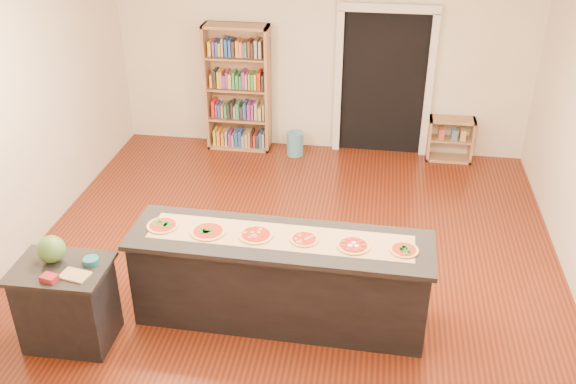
# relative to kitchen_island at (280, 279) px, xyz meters

# --- Properties ---
(room) EXTENTS (6.00, 7.00, 2.80)m
(room) POSITION_rel_kitchen_island_xyz_m (-0.04, 0.57, 0.93)
(room) COLOR #EDE2C7
(room) RESTS_ON ground
(doorway) EXTENTS (1.40, 0.09, 2.21)m
(doorway) POSITION_rel_kitchen_island_xyz_m (0.86, 4.03, 0.73)
(doorway) COLOR black
(doorway) RESTS_ON room
(kitchen_island) EXTENTS (2.84, 0.77, 0.94)m
(kitchen_island) POSITION_rel_kitchen_island_xyz_m (0.00, 0.00, 0.00)
(kitchen_island) COLOR black
(kitchen_island) RESTS_ON ground
(side_counter) EXTENTS (0.85, 0.62, 0.84)m
(side_counter) POSITION_rel_kitchen_island_xyz_m (-1.89, -0.60, -0.05)
(side_counter) COLOR black
(side_counter) RESTS_ON ground
(bookshelf) EXTENTS (0.94, 0.33, 1.88)m
(bookshelf) POSITION_rel_kitchen_island_xyz_m (-1.25, 3.85, 0.47)
(bookshelf) COLOR #A77851
(bookshelf) RESTS_ON ground
(low_shelf) EXTENTS (0.65, 0.28, 0.65)m
(low_shelf) POSITION_rel_kitchen_island_xyz_m (1.89, 3.88, -0.15)
(low_shelf) COLOR #A77851
(low_shelf) RESTS_ON ground
(waste_bin) EXTENTS (0.25, 0.25, 0.36)m
(waste_bin) POSITION_rel_kitchen_island_xyz_m (-0.37, 3.71, -0.29)
(waste_bin) COLOR teal
(waste_bin) RESTS_ON ground
(kraft_paper) EXTENTS (2.48, 0.50, 0.00)m
(kraft_paper) POSITION_rel_kitchen_island_xyz_m (0.00, 0.02, 0.47)
(kraft_paper) COLOR tan
(kraft_paper) RESTS_ON kitchen_island
(watermelon) EXTENTS (0.25, 0.25, 0.25)m
(watermelon) POSITION_rel_kitchen_island_xyz_m (-1.98, -0.52, 0.49)
(watermelon) COLOR #144214
(watermelon) RESTS_ON side_counter
(cutting_board) EXTENTS (0.28, 0.21, 0.02)m
(cutting_board) POSITION_rel_kitchen_island_xyz_m (-1.69, -0.71, 0.38)
(cutting_board) COLOR tan
(cutting_board) RESTS_ON side_counter
(package_red) EXTENTS (0.16, 0.13, 0.05)m
(package_red) POSITION_rel_kitchen_island_xyz_m (-1.88, -0.80, 0.39)
(package_red) COLOR maroon
(package_red) RESTS_ON side_counter
(package_teal) EXTENTS (0.14, 0.14, 0.05)m
(package_teal) POSITION_rel_kitchen_island_xyz_m (-1.63, -0.51, 0.39)
(package_teal) COLOR #195966
(package_teal) RESTS_ON side_counter
(pizza_a) EXTENTS (0.32, 0.32, 0.02)m
(pizza_a) POSITION_rel_kitchen_island_xyz_m (-1.13, 0.03, 0.48)
(pizza_a) COLOR #D9AE53
(pizza_a) RESTS_ON kitchen_island
(pizza_b) EXTENTS (0.32, 0.32, 0.02)m
(pizza_b) POSITION_rel_kitchen_island_xyz_m (-0.68, -0.00, 0.48)
(pizza_b) COLOR #D9AE53
(pizza_b) RESTS_ON kitchen_island
(pizza_c) EXTENTS (0.31, 0.31, 0.02)m
(pizza_c) POSITION_rel_kitchen_island_xyz_m (-0.23, 0.00, 0.48)
(pizza_c) COLOR #D9AE53
(pizza_c) RESTS_ON kitchen_island
(pizza_d) EXTENTS (0.28, 0.28, 0.02)m
(pizza_d) POSITION_rel_kitchen_island_xyz_m (0.23, -0.00, 0.48)
(pizza_d) COLOR #D9AE53
(pizza_d) RESTS_ON kitchen_island
(pizza_e) EXTENTS (0.31, 0.31, 0.02)m
(pizza_e) POSITION_rel_kitchen_island_xyz_m (0.68, -0.04, 0.48)
(pizza_e) COLOR #D9AE53
(pizza_e) RESTS_ON kitchen_island
(pizza_f) EXTENTS (0.27, 0.27, 0.02)m
(pizza_f) POSITION_rel_kitchen_island_xyz_m (1.13, -0.04, 0.48)
(pizza_f) COLOR #D9AE53
(pizza_f) RESTS_ON kitchen_island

